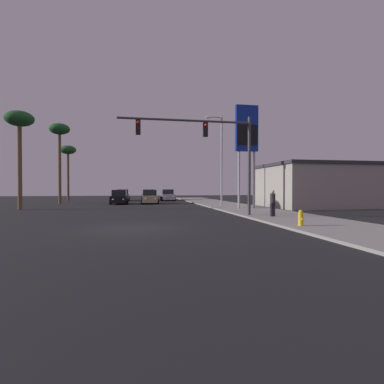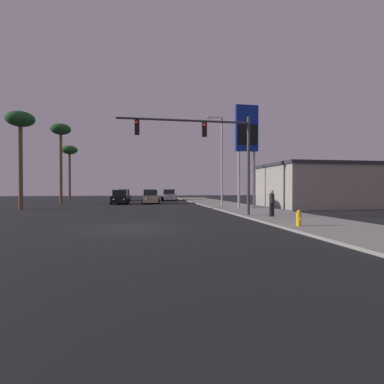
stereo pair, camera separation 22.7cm
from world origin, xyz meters
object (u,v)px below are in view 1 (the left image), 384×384
car_silver (168,195)px  pedestrian_on_sidewalk (273,202)px  palm_tree_near (19,124)px  palm_tree_mid (59,134)px  car_tan (150,197)px  gas_station_sign (247,134)px  car_blue (149,196)px  car_grey (123,196)px  car_black (119,198)px  fire_hydrant (301,218)px  traffic_light_mast (212,144)px  palm_tree_far (68,153)px  street_lamp (220,156)px

car_silver → pedestrian_on_sidewalk: size_ratio=2.59×
palm_tree_near → palm_tree_mid: bearing=85.0°
car_tan → gas_station_sign: size_ratio=0.48×
car_blue → palm_tree_mid: palm_tree_mid is taller
car_grey → car_tan: bearing=110.2°
car_black → fire_hydrant: car_black is taller
car_blue → traffic_light_mast: bearing=95.7°
car_silver → palm_tree_near: palm_tree_near is taller
palm_tree_near → car_silver: bearing=48.3°
traffic_light_mast → palm_tree_far: palm_tree_far is taller
palm_tree_mid → palm_tree_near: bearing=-95.0°
car_grey → car_blue: (3.80, -0.99, 0.00)m
car_silver → traffic_light_mast: bearing=91.1°
car_grey → car_silver: size_ratio=1.01×
traffic_light_mast → gas_station_sign: gas_station_sign is taller
car_grey → traffic_light_mast: (6.93, -26.70, 4.03)m
fire_hydrant → pedestrian_on_sidewalk: bearing=80.6°
traffic_light_mast → car_black: bearing=111.5°
pedestrian_on_sidewalk → palm_tree_far: bearing=121.5°
palm_tree_near → palm_tree_far: size_ratio=1.03×
car_grey → palm_tree_far: bearing=-21.2°
car_silver → fire_hydrant: car_silver is taller
car_grey → pedestrian_on_sidewalk: bearing=108.6°
car_blue → palm_tree_mid: size_ratio=0.45×
car_tan → palm_tree_mid: size_ratio=0.45×
car_tan → palm_tree_near: (-11.58, -8.30, 6.72)m
car_tan → car_blue: 7.87m
car_silver → pedestrian_on_sidewalk: pedestrian_on_sidewalk is taller
fire_hydrant → pedestrian_on_sidewalk: 4.69m
car_grey → street_lamp: size_ratio=0.48×
traffic_light_mast → pedestrian_on_sidewalk: 5.38m
gas_station_sign → fire_hydrant: bearing=-98.5°
gas_station_sign → palm_tree_mid: 23.08m
fire_hydrant → palm_tree_near: size_ratio=0.09×
pedestrian_on_sidewalk → street_lamp: bearing=91.0°
car_grey → fire_hydrant: 33.96m
traffic_light_mast → pedestrian_on_sidewalk: size_ratio=5.17×
car_blue → fire_hydrant: bearing=99.6°
traffic_light_mast → palm_tree_near: palm_tree_near is taller
car_tan → pedestrian_on_sidewalk: bearing=111.4°
gas_station_sign → palm_tree_far: gas_station_sign is taller
car_black → palm_tree_near: size_ratio=0.50×
car_grey → car_tan: same height
fire_hydrant → palm_tree_mid: 31.47m
car_blue → pedestrian_on_sidewalk: pedestrian_on_sidewalk is taller
car_grey → palm_tree_near: bearing=63.0°
palm_tree_far → palm_tree_mid: 10.14m
street_lamp → pedestrian_on_sidewalk: size_ratio=5.39×
car_grey → car_tan: 9.58m
car_blue → car_black: 9.05m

